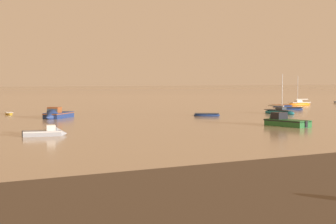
% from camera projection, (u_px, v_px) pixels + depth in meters
% --- Properties ---
extents(rowboat_moored_0, '(4.39, 2.96, 0.66)m').
position_uv_depth(rowboat_moored_0, '(283.00, 106.00, 107.27)').
color(rowboat_moored_0, navy).
rests_on(rowboat_moored_0, ground).
extents(motorboat_moored_0, '(3.26, 6.62, 2.41)m').
position_uv_depth(motorboat_moored_0, '(281.00, 123.00, 63.26)').
color(motorboat_moored_0, '#23602D').
rests_on(motorboat_moored_0, ground).
extents(sailboat_moored_1, '(5.96, 1.99, 6.63)m').
position_uv_depth(sailboat_moored_1, '(299.00, 104.00, 113.81)').
color(sailboat_moored_1, orange).
rests_on(sailboat_moored_1, ground).
extents(sailboat_moored_2, '(2.73, 6.27, 6.80)m').
position_uv_depth(sailboat_moored_2, '(279.00, 112.00, 85.02)').
color(sailboat_moored_2, '#197084').
rests_on(sailboat_moored_2, ground).
extents(motorboat_moored_1, '(4.52, 2.29, 1.64)m').
position_uv_depth(motorboat_moored_1, '(49.00, 133.00, 51.77)').
color(motorboat_moored_1, gray).
rests_on(motorboat_moored_1, ground).
extents(rowboat_moored_1, '(4.16, 3.38, 0.64)m').
position_uv_depth(rowboat_moored_1, '(207.00, 115.00, 79.71)').
color(rowboat_moored_1, navy).
rests_on(rowboat_moored_1, ground).
extents(rowboat_moored_3, '(1.39, 3.34, 0.51)m').
position_uv_depth(rowboat_moored_3, '(9.00, 113.00, 83.83)').
color(rowboat_moored_3, gold).
rests_on(rowboat_moored_3, ground).
extents(motorboat_moored_2, '(6.06, 6.17, 2.44)m').
position_uv_depth(motorboat_moored_2, '(55.00, 116.00, 75.22)').
color(motorboat_moored_2, navy).
rests_on(motorboat_moored_2, ground).
extents(rowboat_moored_4, '(4.86, 3.55, 0.73)m').
position_uv_depth(rowboat_moored_4, '(290.00, 109.00, 95.69)').
color(rowboat_moored_4, navy).
rests_on(rowboat_moored_4, ground).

